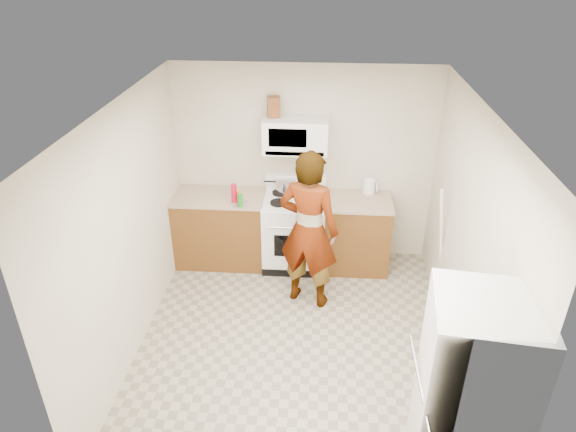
# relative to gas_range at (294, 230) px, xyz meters

# --- Properties ---
(floor) EXTENTS (3.60, 3.60, 0.00)m
(floor) POSITION_rel_gas_range_xyz_m (0.10, -1.48, -0.49)
(floor) COLOR gray
(floor) RESTS_ON ground
(back_wall) EXTENTS (3.20, 0.02, 2.50)m
(back_wall) POSITION_rel_gas_range_xyz_m (0.10, 0.31, 0.76)
(back_wall) COLOR beige
(back_wall) RESTS_ON floor
(right_wall) EXTENTS (0.02, 3.60, 2.50)m
(right_wall) POSITION_rel_gas_range_xyz_m (1.69, -1.48, 0.76)
(right_wall) COLOR beige
(right_wall) RESTS_ON floor
(cabinet_left) EXTENTS (1.12, 0.62, 0.90)m
(cabinet_left) POSITION_rel_gas_range_xyz_m (-0.94, 0.01, -0.04)
(cabinet_left) COLOR brown
(cabinet_left) RESTS_ON floor
(counter_left) EXTENTS (1.14, 0.64, 0.03)m
(counter_left) POSITION_rel_gas_range_xyz_m (-0.94, 0.01, 0.43)
(counter_left) COLOR tan
(counter_left) RESTS_ON cabinet_left
(cabinet_right) EXTENTS (0.80, 0.62, 0.90)m
(cabinet_right) POSITION_rel_gas_range_xyz_m (0.78, 0.01, -0.04)
(cabinet_right) COLOR brown
(cabinet_right) RESTS_ON floor
(counter_right) EXTENTS (0.82, 0.64, 0.03)m
(counter_right) POSITION_rel_gas_range_xyz_m (0.78, 0.01, 0.43)
(counter_right) COLOR tan
(counter_right) RESTS_ON cabinet_right
(gas_range) EXTENTS (0.76, 0.65, 1.13)m
(gas_range) POSITION_rel_gas_range_xyz_m (0.00, 0.00, 0.00)
(gas_range) COLOR white
(gas_range) RESTS_ON floor
(microwave) EXTENTS (0.76, 0.38, 0.40)m
(microwave) POSITION_rel_gas_range_xyz_m (0.00, 0.13, 1.21)
(microwave) COLOR white
(microwave) RESTS_ON back_wall
(person) EXTENTS (0.78, 0.63, 1.86)m
(person) POSITION_rel_gas_range_xyz_m (0.20, -0.76, 0.44)
(person) COLOR tan
(person) RESTS_ON floor
(fridge) EXTENTS (0.78, 0.78, 1.70)m
(fridge) POSITION_rel_gas_range_xyz_m (1.43, -2.95, 0.36)
(fridge) COLOR silver
(fridge) RESTS_ON floor
(kettle) EXTENTS (0.18, 0.18, 0.18)m
(kettle) POSITION_rel_gas_range_xyz_m (0.91, 0.22, 0.54)
(kettle) COLOR white
(kettle) RESTS_ON counter_right
(jug) EXTENTS (0.17, 0.17, 0.24)m
(jug) POSITION_rel_gas_range_xyz_m (-0.26, 0.18, 1.53)
(jug) COLOR brown
(jug) RESTS_ON microwave
(saucepan) EXTENTS (0.25, 0.25, 0.14)m
(saucepan) POSITION_rel_gas_range_xyz_m (-0.12, 0.18, 0.54)
(saucepan) COLOR silver
(saucepan) RESTS_ON gas_range
(tray) EXTENTS (0.29, 0.25, 0.05)m
(tray) POSITION_rel_gas_range_xyz_m (0.17, -0.11, 0.47)
(tray) COLOR white
(tray) RESTS_ON gas_range
(bottle_spray) EXTENTS (0.07, 0.07, 0.23)m
(bottle_spray) POSITION_rel_gas_range_xyz_m (-0.72, -0.15, 0.57)
(bottle_spray) COLOR #B50D2C
(bottle_spray) RESTS_ON counter_left
(bottle_hot_sauce) EXTENTS (0.07, 0.07, 0.16)m
(bottle_hot_sauce) POSITION_rel_gas_range_xyz_m (-0.65, -0.18, 0.53)
(bottle_hot_sauce) COLOR #F7571B
(bottle_hot_sauce) RESTS_ON counter_left
(bottle_green_cap) EXTENTS (0.06, 0.06, 0.18)m
(bottle_green_cap) POSITION_rel_gas_range_xyz_m (-0.62, -0.29, 0.54)
(bottle_green_cap) COLOR #167E1C
(bottle_green_cap) RESTS_ON counter_left
(pot_lid) EXTENTS (0.31, 0.31, 0.01)m
(pot_lid) POSITION_rel_gas_range_xyz_m (-0.62, -0.21, 0.46)
(pot_lid) COLOR white
(pot_lid) RESTS_ON counter_left
(broom) EXTENTS (0.25, 0.22, 1.44)m
(broom) POSITION_rel_gas_range_xyz_m (1.68, -0.62, 0.24)
(broom) COLOR white
(broom) RESTS_ON floor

